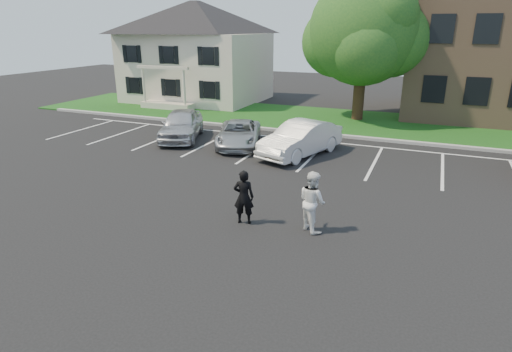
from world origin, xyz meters
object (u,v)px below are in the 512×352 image
(house, at_px, (197,52))
(car_silver_minivan, at_px, (239,134))
(car_white_sedan, at_px, (301,139))
(man_black_suit, at_px, (244,197))
(man_white_shirt, at_px, (312,201))
(car_silver_west, at_px, (181,124))
(tree, at_px, (365,33))

(house, xyz_separation_m, car_silver_minivan, (9.03, -11.69, -3.21))
(car_white_sedan, bearing_deg, man_black_suit, -67.00)
(man_white_shirt, xyz_separation_m, car_white_sedan, (-2.61, 7.38, -0.13))
(car_silver_west, bearing_deg, car_white_sedan, -24.98)
(house, bearing_deg, car_silver_west, -64.16)
(car_silver_west, relative_size, car_silver_minivan, 1.05)
(tree, height_order, car_white_sedan, tree)
(man_black_suit, bearing_deg, man_white_shirt, 173.42)
(car_silver_minivan, bearing_deg, house, 108.15)
(car_silver_west, bearing_deg, tree, 27.01)
(car_white_sedan, bearing_deg, car_silver_minivan, -168.47)
(house, distance_m, man_white_shirt, 24.77)
(tree, bearing_deg, man_black_suit, -91.90)
(house, distance_m, car_silver_minivan, 15.11)
(car_silver_minivan, height_order, car_white_sedan, car_white_sedan)
(man_black_suit, bearing_deg, tree, -107.95)
(tree, bearing_deg, house, 167.79)
(house, relative_size, man_black_suit, 6.08)
(house, distance_m, tree, 13.91)
(house, distance_m, man_black_suit, 23.88)
(house, xyz_separation_m, man_black_suit, (12.96, -19.83, -2.98))
(man_black_suit, xyz_separation_m, car_silver_west, (-7.33, 8.21, -0.06))
(house, xyz_separation_m, car_silver_west, (5.63, -11.62, -3.04))
(tree, xyz_separation_m, car_white_sedan, (-1.13, -9.19, -4.57))
(tree, xyz_separation_m, man_black_suit, (-0.56, -16.91, -4.50))
(house, height_order, tree, tree)
(tree, height_order, man_black_suit, tree)
(car_white_sedan, bearing_deg, car_silver_west, -165.40)
(house, xyz_separation_m, car_white_sedan, (12.39, -12.12, -3.05))
(house, relative_size, car_silver_minivan, 2.33)
(house, relative_size, car_white_sedan, 2.17)
(tree, relative_size, man_black_suit, 5.19)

